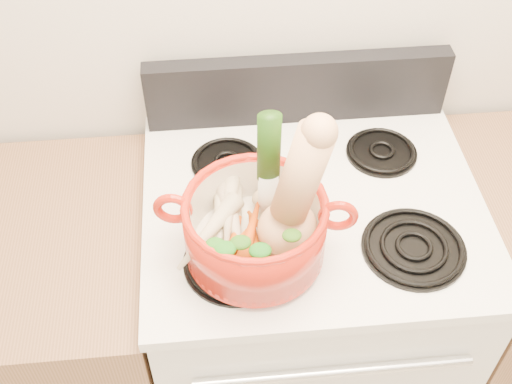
{
  "coord_description": "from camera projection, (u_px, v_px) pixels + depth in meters",
  "views": [
    {
      "loc": [
        -0.23,
        0.43,
        2.04
      ],
      "look_at": [
        -0.15,
        1.24,
        1.17
      ],
      "focal_mm": 45.0,
      "sensor_mm": 36.0,
      "label": 1
    }
  ],
  "objects": [
    {
      "name": "carrot_4",
      "position": [
        250.0,
        234.0,
        1.28
      ],
      "size": [
        0.08,
        0.16,
        0.04
      ],
      "primitive_type": "cone",
      "rotation": [
        1.66,
        0.0,
        -0.31
      ],
      "color": "#C23A09",
      "rests_on": "dutch_oven"
    },
    {
      "name": "stove_body",
      "position": [
        302.0,
        317.0,
        1.83
      ],
      "size": [
        0.76,
        0.65,
        0.92
      ],
      "primitive_type": "cube",
      "color": "silver",
      "rests_on": "floor"
    },
    {
      "name": "parsnip_0",
      "position": [
        236.0,
        218.0,
        1.34
      ],
      "size": [
        0.05,
        0.22,
        0.06
      ],
      "primitive_type": "cone",
      "rotation": [
        1.66,
        0.0,
        -0.03
      ],
      "color": "#F0E1C3",
      "rests_on": "dutch_oven"
    },
    {
      "name": "pot_handle_left",
      "position": [
        173.0,
        209.0,
        1.27
      ],
      "size": [
        0.08,
        0.03,
        0.08
      ],
      "primitive_type": "torus",
      "rotation": [
        1.57,
        0.0,
        -0.15
      ],
      "color": "#B31E0F",
      "rests_on": "dutch_oven"
    },
    {
      "name": "carrot_0",
      "position": [
        255.0,
        247.0,
        1.29
      ],
      "size": [
        0.04,
        0.17,
        0.05
      ],
      "primitive_type": "cone",
      "rotation": [
        1.66,
        0.0,
        0.02
      ],
      "color": "#BA3709",
      "rests_on": "dutch_oven"
    },
    {
      "name": "pot_handle_right",
      "position": [
        338.0,
        216.0,
        1.26
      ],
      "size": [
        0.08,
        0.03,
        0.08
      ],
      "primitive_type": "torus",
      "rotation": [
        1.57,
        0.0,
        -0.15
      ],
      "color": "#B31E0F",
      "rests_on": "dutch_oven"
    },
    {
      "name": "burner_back_right",
      "position": [
        382.0,
        151.0,
        1.57
      ],
      "size": [
        0.17,
        0.17,
        0.02
      ],
      "primitive_type": "cylinder",
      "color": "black",
      "rests_on": "cooktop"
    },
    {
      "name": "burner_back_left",
      "position": [
        227.0,
        161.0,
        1.55
      ],
      "size": [
        0.17,
        0.17,
        0.02
      ],
      "primitive_type": "cylinder",
      "color": "black",
      "rests_on": "cooktop"
    },
    {
      "name": "oven_handle",
      "position": [
        334.0,
        372.0,
        1.36
      ],
      "size": [
        0.6,
        0.02,
        0.02
      ],
      "primitive_type": "cylinder",
      "rotation": [
        0.0,
        1.57,
        0.0
      ],
      "color": "silver",
      "rests_on": "stove_body"
    },
    {
      "name": "burner_front_left",
      "position": [
        236.0,
        261.0,
        1.34
      ],
      "size": [
        0.22,
        0.22,
        0.02
      ],
      "primitive_type": "cylinder",
      "color": "black",
      "rests_on": "cooktop"
    },
    {
      "name": "carrot_2",
      "position": [
        268.0,
        238.0,
        1.3
      ],
      "size": [
        0.1,
        0.15,
        0.04
      ],
      "primitive_type": "cone",
      "rotation": [
        1.66,
        0.0,
        0.48
      ],
      "color": "#D6650A",
      "rests_on": "dutch_oven"
    },
    {
      "name": "ginger",
      "position": [
        271.0,
        199.0,
        1.38
      ],
      "size": [
        0.08,
        0.06,
        0.04
      ],
      "primitive_type": "ellipsoid",
      "rotation": [
        0.0,
        0.0,
        0.04
      ],
      "color": "tan",
      "rests_on": "dutch_oven"
    },
    {
      "name": "control_backsplash",
      "position": [
        297.0,
        89.0,
        1.61
      ],
      "size": [
        0.76,
        0.05,
        0.18
      ],
      "primitive_type": "cube",
      "color": "black",
      "rests_on": "cooktop"
    },
    {
      "name": "burner_front_right",
      "position": [
        414.0,
        247.0,
        1.37
      ],
      "size": [
        0.22,
        0.22,
        0.02
      ],
      "primitive_type": "cylinder",
      "color": "black",
      "rests_on": "cooktop"
    },
    {
      "name": "carrot_3",
      "position": [
        235.0,
        248.0,
        1.27
      ],
      "size": [
        0.1,
        0.12,
        0.04
      ],
      "primitive_type": "cone",
      "rotation": [
        1.66,
        0.0,
        -0.66
      ],
      "color": "#DF4E0B",
      "rests_on": "dutch_oven"
    },
    {
      "name": "parsnip_1",
      "position": [
        220.0,
        224.0,
        1.32
      ],
      "size": [
        0.06,
        0.19,
        0.05
      ],
      "primitive_type": "cone",
      "rotation": [
        1.66,
        0.0,
        -0.12
      ],
      "color": "#EEE8C1",
      "rests_on": "dutch_oven"
    },
    {
      "name": "leek",
      "position": [
        268.0,
        169.0,
        1.26
      ],
      "size": [
        0.05,
        0.05,
        0.3
      ],
      "primitive_type": "cylinder",
      "rotation": [
        0.02,
        0.0,
        0.02
      ],
      "color": "silver",
      "rests_on": "dutch_oven"
    },
    {
      "name": "parsnip_3",
      "position": [
        208.0,
        232.0,
        1.29
      ],
      "size": [
        0.16,
        0.18,
        0.06
      ],
      "primitive_type": "cone",
      "rotation": [
        1.66,
        0.0,
        -0.7
      ],
      "color": "beige",
      "rests_on": "dutch_oven"
    },
    {
      "name": "parsnip_2",
      "position": [
        234.0,
        222.0,
        1.32
      ],
      "size": [
        0.07,
        0.21,
        0.06
      ],
      "primitive_type": "cone",
      "rotation": [
        1.66,
        0.0,
        0.14
      ],
      "color": "beige",
      "rests_on": "dutch_oven"
    },
    {
      "name": "dutch_oven",
      "position": [
        255.0,
        228.0,
        1.3
      ],
      "size": [
        0.33,
        0.33,
        0.14
      ],
      "primitive_type": "cylinder",
      "rotation": [
        0.0,
        0.0,
        -0.15
      ],
      "color": "#B31E0F",
      "rests_on": "burner_front_left"
    },
    {
      "name": "parsnip_4",
      "position": [
        229.0,
        206.0,
        1.33
      ],
      "size": [
        0.07,
        0.21,
        0.06
      ],
      "primitive_type": "cone",
      "rotation": [
        1.66,
        0.0,
        -0.14
      ],
      "color": "beige",
      "rests_on": "dutch_oven"
    },
    {
      "name": "carrot_1",
      "position": [
        232.0,
        249.0,
        1.28
      ],
      "size": [
        0.08,
        0.17,
        0.05
      ],
      "primitive_type": "cone",
      "rotation": [
        1.66,
        0.0,
        -0.28
      ],
      "color": "#CD3F0A",
      "rests_on": "dutch_oven"
    },
    {
      "name": "cooktop",
      "position": [
        313.0,
        205.0,
        1.48
      ],
      "size": [
        0.78,
        0.67,
        0.03
      ],
      "primitive_type": "cube",
      "color": "white",
      "rests_on": "stove_body"
    },
    {
      "name": "squash",
      "position": [
        289.0,
        194.0,
        1.21
      ],
      "size": [
        0.23,
        0.18,
        0.33
      ],
      "primitive_type": null,
      "rotation": [
        0.0,
        0.25,
        0.28
      ],
      "color": "tan",
      "rests_on": "dutch_oven"
    }
  ]
}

